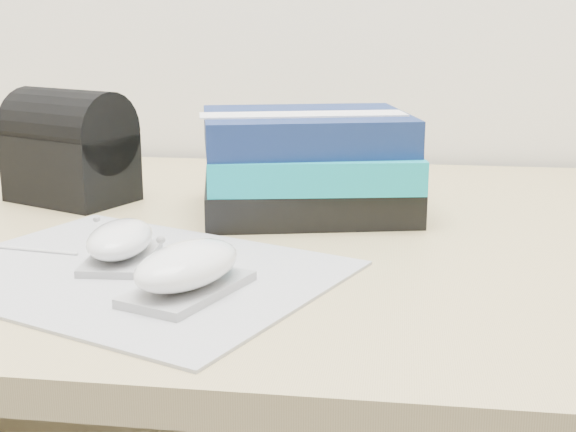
# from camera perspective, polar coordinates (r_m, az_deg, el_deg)

# --- Properties ---
(desk) EXTENTS (1.60, 0.80, 0.73)m
(desk) POSITION_cam_1_polar(r_m,az_deg,el_deg) (1.03, 4.87, -12.72)
(desk) COLOR tan
(desk) RESTS_ON ground
(mousepad) EXTENTS (0.43, 0.39, 0.00)m
(mousepad) POSITION_cam_1_polar(r_m,az_deg,el_deg) (0.74, -11.09, -3.96)
(mousepad) COLOR gray
(mousepad) RESTS_ON desk
(mouse_rear) EXTENTS (0.06, 0.11, 0.04)m
(mouse_rear) POSITION_cam_1_polar(r_m,az_deg,el_deg) (0.77, -11.84, -1.85)
(mouse_rear) COLOR #9A9A9C
(mouse_rear) RESTS_ON mousepad
(mouse_front) EXTENTS (0.10, 0.13, 0.05)m
(mouse_front) POSITION_cam_1_polar(r_m,az_deg,el_deg) (0.67, -7.16, -3.77)
(mouse_front) COLOR #9E9FA1
(mouse_front) RESTS_ON mousepad
(book_stack) EXTENTS (0.28, 0.24, 0.12)m
(book_stack) POSITION_cam_1_polar(r_m,az_deg,el_deg) (0.94, 1.43, 3.73)
(book_stack) COLOR black
(book_stack) RESTS_ON desk
(pouch) EXTENTS (0.17, 0.15, 0.14)m
(pouch) POSITION_cam_1_polar(r_m,az_deg,el_deg) (1.04, -15.27, 4.75)
(pouch) COLOR black
(pouch) RESTS_ON desk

